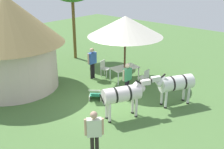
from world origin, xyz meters
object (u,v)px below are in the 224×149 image
Objects in this scene: guest_beside_umbrella at (127,77)px; guest_behind_table at (92,60)px; zebra_by_umbrella at (123,94)px; shade_umbrella at (125,26)px; zebra_nearest_camera at (175,84)px; patio_chair_east_end at (145,77)px; thatched_hut at (9,39)px; standing_watcher at (94,131)px; striped_lounge_chair at (96,94)px; patio_dining_table at (125,69)px; patio_chair_near_lawn at (104,67)px.

guest_beside_umbrella is 0.95× the size of guest_behind_table.
shade_umbrella is at bearing 154.66° from zebra_by_umbrella.
zebra_nearest_camera is (-0.73, -3.39, -1.93)m from shade_umbrella.
thatched_hut is at bearing 129.58° from patio_chair_east_end.
standing_watcher is (-5.67, -3.38, -1.92)m from shade_umbrella.
zebra_by_umbrella is (2.57, 0.96, 0.01)m from standing_watcher.
standing_watcher is 4.27m from striped_lounge_chair.
guest_beside_umbrella is 0.81× the size of zebra_by_umbrella.
guest_behind_table is at bearing 121.83° from shade_umbrella.
patio_dining_table is at bearing 72.93° from standing_watcher.
thatched_hut is 5.90m from guest_beside_umbrella.
thatched_hut is 5.11m from patio_chair_near_lawn.
guest_beside_umbrella is (-1.45, -1.32, 0.32)m from patio_dining_table.
guest_behind_table is 6.80m from standing_watcher.
zebra_nearest_camera is at bearing 95.80° from guest_behind_table.
patio_dining_table is at bearing 90.00° from patio_chair_near_lawn.
patio_chair_east_end is at bearing -175.08° from guest_beside_umbrella.
patio_chair_east_end is 0.45× the size of zebra_by_umbrella.
zebra_nearest_camera reaches higher than patio_chair_east_end.
zebra_by_umbrella is at bearing -142.03° from patio_dining_table.
thatched_hut reaches higher than striped_lounge_chair.
standing_watcher reaches higher than zebra_by_umbrella.
thatched_hut is 5.84× the size of patio_chair_east_end.
patio_chair_east_end and patio_chair_near_lawn have the same top height.
guest_behind_table is at bearing -97.42° from guest_beside_umbrella.
patio_chair_east_end is 0.52× the size of guest_behind_table.
patio_chair_near_lawn reaches higher than striped_lounge_chair.
guest_beside_umbrella is 0.83× the size of zebra_nearest_camera.
patio_chair_east_end is (4.40, -4.85, -2.00)m from thatched_hut.
zebra_nearest_camera is 2.57m from zebra_by_umbrella.
guest_beside_umbrella is at bearing 15.68° from striped_lounge_chair.
striped_lounge_chair is at bearing -32.49° from guest_beside_umbrella.
zebra_by_umbrella is (-0.44, -1.97, 0.76)m from striped_lounge_chair.
standing_watcher is (-4.74, -4.87, -0.02)m from guest_behind_table.
guest_behind_table is (-0.93, 1.49, 0.37)m from patio_dining_table.
patio_chair_near_lawn is at bearing 82.65° from standing_watcher.
guest_beside_umbrella reaches higher than zebra_by_umbrella.
shade_umbrella is at bearing 90.00° from patio_chair_near_lawn.
striped_lounge_chair is at bearing 23.16° from patio_chair_near_lawn.
shade_umbrella reaches higher than patio_dining_table.
guest_behind_table reaches higher than zebra_by_umbrella.
patio_dining_table is 1.00× the size of guest_beside_umbrella.
zebra_nearest_camera reaches higher than striped_lounge_chair.
patio_chair_east_end is 0.46× the size of zebra_nearest_camera.
thatched_hut is at bearing 55.63° from zebra_nearest_camera.
patio_chair_east_end is 1.00× the size of patio_chair_near_lawn.
shade_umbrella is 2.72m from patio_chair_near_lawn.
shade_umbrella is 2.29× the size of standing_watcher.
zebra_nearest_camera is (1.93, -2.95, 0.74)m from striped_lounge_chair.
guest_behind_table is at bearing -32.82° from patio_chair_near_lawn.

